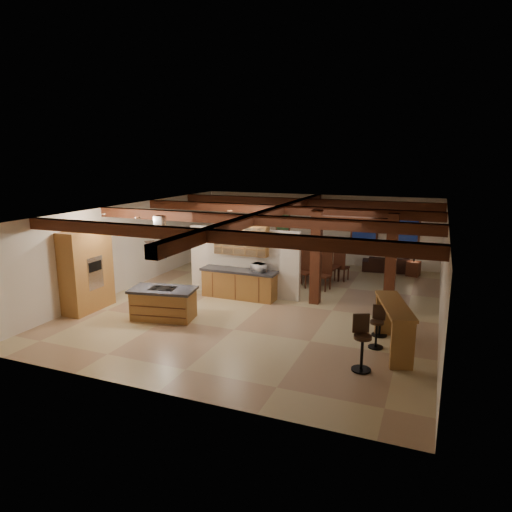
{
  "coord_description": "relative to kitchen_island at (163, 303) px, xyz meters",
  "views": [
    {
      "loc": [
        4.76,
        -12.74,
        4.46
      ],
      "look_at": [
        -0.57,
        0.5,
        1.33
      ],
      "focal_mm": 32.0,
      "sensor_mm": 36.0,
      "label": 1
    }
  ],
  "objects": [
    {
      "name": "bar_stool_c",
      "position": [
        5.78,
        1.0,
        0.12
      ],
      "size": [
        0.39,
        0.39,
        1.11
      ],
      "color": "black",
      "rests_on": "ground"
    },
    {
      "name": "sofa",
      "position": [
        5.27,
        7.93,
        -0.15
      ],
      "size": [
        2.11,
        1.04,
        0.59
      ],
      "primitive_type": "imported",
      "rotation": [
        0.0,
        0.0,
        3.27
      ],
      "color": "black",
      "rests_on": "ground"
    },
    {
      "name": "partition_wall",
      "position": [
        1.18,
        2.93,
        0.65
      ],
      "size": [
        3.8,
        0.18,
        2.2
      ],
      "primitive_type": "cube",
      "color": "silver",
      "rests_on": "ground"
    },
    {
      "name": "side_table",
      "position": [
        6.21,
        7.54,
        -0.17
      ],
      "size": [
        0.54,
        0.54,
        0.56
      ],
      "primitive_type": "cube",
      "rotation": [
        0.0,
        0.0,
        -0.23
      ],
      "color": "#401B10",
      "rests_on": "ground"
    },
    {
      "name": "range_hood",
      "position": [
        0.0,
        0.0,
        1.34
      ],
      "size": [
        1.1,
        1.1,
        1.4
      ],
      "color": "silver",
      "rests_on": "room_walls"
    },
    {
      "name": "timber_posts",
      "position": [
        4.68,
        2.93,
        1.32
      ],
      "size": [
        2.5,
        0.3,
        2.9
      ],
      "color": "#401B10",
      "rests_on": "ground"
    },
    {
      "name": "table_lamp",
      "position": [
        6.21,
        7.54,
        0.33
      ],
      "size": [
        0.27,
        0.27,
        0.31
      ],
      "color": "black",
      "rests_on": "side_table"
    },
    {
      "name": "bar_counter",
      "position": [
        6.17,
        0.15,
        0.32
      ],
      "size": [
        1.15,
        2.24,
        1.14
      ],
      "color": "olive",
      "rests_on": "ground"
    },
    {
      "name": "bar_stool_b",
      "position": [
        5.8,
        0.2,
        0.07
      ],
      "size": [
        0.36,
        0.37,
        1.02
      ],
      "color": "black",
      "rests_on": "ground"
    },
    {
      "name": "room_walls",
      "position": [
        2.18,
        2.43,
        1.33
      ],
      "size": [
        12.0,
        12.0,
        12.0
      ],
      "color": "silver",
      "rests_on": "ground"
    },
    {
      "name": "kitchen_island",
      "position": [
        0.0,
        0.0,
        0.0
      ],
      "size": [
        1.94,
        1.27,
        0.89
      ],
      "color": "olive",
      "rests_on": "ground"
    },
    {
      "name": "ground",
      "position": [
        2.18,
        2.43,
        -0.45
      ],
      "size": [
        12.0,
        12.0,
        0.0
      ],
      "primitive_type": "plane",
      "color": "tan",
      "rests_on": "ground"
    },
    {
      "name": "back_windows",
      "position": [
        4.98,
        8.37,
        1.05
      ],
      "size": [
        2.7,
        0.07,
        1.7
      ],
      "color": "#401B10",
      "rests_on": "room_walls"
    },
    {
      "name": "pantry_cabinet",
      "position": [
        -2.48,
        -0.17,
        0.75
      ],
      "size": [
        0.67,
        1.6,
        2.4
      ],
      "color": "olive",
      "rests_on": "ground"
    },
    {
      "name": "microwave",
      "position": [
        1.86,
        2.54,
        0.62
      ],
      "size": [
        0.53,
        0.46,
        0.25
      ],
      "primitive_type": "imported",
      "rotation": [
        0.0,
        0.0,
        2.73
      ],
      "color": "silver",
      "rests_on": "back_counter"
    },
    {
      "name": "framed_art",
      "position": [
        0.68,
        8.37,
        1.25
      ],
      "size": [
        0.65,
        0.05,
        0.85
      ],
      "color": "#401B10",
      "rests_on": "room_walls"
    },
    {
      "name": "recessed_cans",
      "position": [
        -0.35,
        0.5,
        2.42
      ],
      "size": [
        3.16,
        2.46,
        0.03
      ],
      "color": "silver",
      "rests_on": "room_walls"
    },
    {
      "name": "dining_table",
      "position": [
        2.9,
        5.32,
        -0.14
      ],
      "size": [
        1.88,
        1.23,
        0.62
      ],
      "primitive_type": "imported",
      "rotation": [
        0.0,
        0.0,
        -0.15
      ],
      "color": "#38170E",
      "rests_on": "ground"
    },
    {
      "name": "ceiling_beams",
      "position": [
        2.18,
        2.43,
        2.31
      ],
      "size": [
        10.0,
        12.0,
        0.28
      ],
      "color": "#401B10",
      "rests_on": "room_walls"
    },
    {
      "name": "upper_display_cabinet",
      "position": [
        1.18,
        2.75,
        1.4
      ],
      "size": [
        1.8,
        0.36,
        0.95
      ],
      "color": "olive",
      "rests_on": "partition_wall"
    },
    {
      "name": "bar_stool_a",
      "position": [
        5.65,
        -1.12,
        0.16
      ],
      "size": [
        0.46,
        0.47,
        1.2
      ],
      "color": "black",
      "rests_on": "ground"
    },
    {
      "name": "back_counter",
      "position": [
        1.18,
        2.54,
        0.03
      ],
      "size": [
        2.5,
        0.66,
        0.94
      ],
      "color": "olive",
      "rests_on": "ground"
    },
    {
      "name": "dining_chairs",
      "position": [
        2.9,
        5.32,
        0.2
      ],
      "size": [
        2.34,
        2.34,
        1.28
      ],
      "color": "#401B10",
      "rests_on": "ground"
    }
  ]
}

